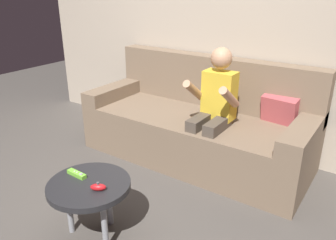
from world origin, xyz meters
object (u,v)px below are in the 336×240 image
object	(u,v)px
nunchuk_red	(98,187)
person_seated_on_couch	(213,106)
coffee_table	(90,189)
couch	(199,126)
game_remote_lime_near_edge	(77,174)

from	to	relation	value
nunchuk_red	person_seated_on_couch	bearing A→B (deg)	83.64
coffee_table	nunchuk_red	size ratio (longest dim) A/B	4.93
coffee_table	couch	bearing A→B (deg)	89.98
person_seated_on_couch	coffee_table	size ratio (longest dim) A/B	2.10
game_remote_lime_near_edge	couch	bearing A→B (deg)	84.72
person_seated_on_couch	couch	bearing A→B (deg)	140.12
person_seated_on_couch	game_remote_lime_near_edge	size ratio (longest dim) A/B	7.30
couch	coffee_table	distance (m)	1.31
person_seated_on_couch	coffee_table	world-z (taller)	person_seated_on_couch
game_remote_lime_near_edge	coffee_table	bearing A→B (deg)	-6.22
couch	person_seated_on_couch	world-z (taller)	person_seated_on_couch
couch	nunchuk_red	distance (m)	1.34
couch	coffee_table	size ratio (longest dim) A/B	4.03
person_seated_on_couch	game_remote_lime_near_edge	bearing A→B (deg)	-107.46
person_seated_on_couch	nunchuk_red	size ratio (longest dim) A/B	10.34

